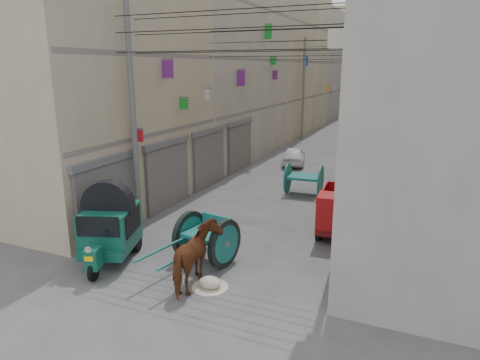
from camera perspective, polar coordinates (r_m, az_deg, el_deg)
The scene contains 18 objects.
ground at distance 10.12m, azimuth -17.05°, elevation -20.38°, with size 140.00×140.00×0.00m, color #454548.
building_row_left at distance 42.51m, azimuth 4.90°, elevation 15.68°, with size 8.00×62.00×14.00m.
building_row_right at distance 40.31m, azimuth 27.68°, elevation 14.17°, with size 8.00×62.00×14.00m.
end_cap_building at distance 72.34m, azimuth 19.64°, elevation 14.53°, with size 22.00×10.00×13.00m, color #B7AF90.
shutters_left at distance 19.55m, azimuth -6.58°, elevation 2.16°, with size 0.18×14.40×2.88m.
signboards at distance 28.44m, azimuth 12.04°, elevation 9.80°, with size 8.22×40.52×5.67m.
ac_units at distance 14.04m, azimuth 16.07°, elevation 21.22°, with size 0.70×6.55×3.35m.
utility_poles at distance 23.87m, azimuth 9.80°, elevation 10.40°, with size 7.40×22.20×8.00m.
overhead_cables at distance 21.31m, azimuth 8.37°, elevation 17.41°, with size 7.40×22.52×1.12m.
auto_rickshaw at distance 13.56m, azimuth -16.98°, elevation -5.73°, with size 2.11×2.81×1.91m.
tonga_cart at distance 13.03m, azimuth -4.52°, elevation -7.69°, with size 1.78×3.39×1.45m.
mini_truck at distance 15.29m, azimuth 13.00°, elevation -4.45°, with size 1.55×3.04×1.65m.
second_cart at distance 20.00m, azimuth 8.53°, elevation 0.22°, with size 1.70×1.53×1.43m.
feed_sack at distance 11.79m, azimuth -4.03°, elevation -13.44°, with size 0.62×0.49×0.31m, color beige.
horse at distance 11.57m, azimuth -5.78°, elevation -10.23°, with size 0.91×2.00×1.69m, color brown.
distant_car_white at distance 26.25m, azimuth 7.21°, elevation 3.24°, with size 1.28×3.18×1.08m, color white.
distant_car_grey at distance 35.06m, azimuth 17.35°, elevation 5.60°, with size 1.19×3.40×1.12m, color #5B605F.
distant_car_green at distance 47.17m, azimuth 16.29°, elevation 7.94°, with size 1.74×4.27×1.24m, color #1C533B.
Camera 1 is at (5.69, -6.11, 5.72)m, focal length 32.00 mm.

